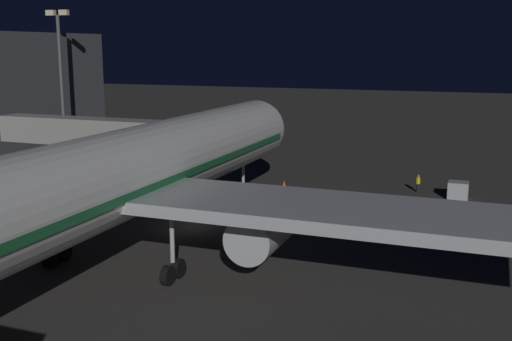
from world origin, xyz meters
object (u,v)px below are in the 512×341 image
(ground_crew_marshaller_fwd, at_px, (418,183))
(traffic_cone_nose_starboard, at_px, (244,180))
(jet_bridge, at_px, (113,133))
(apron_floodlight_mast, at_px, (61,77))
(airliner_at_gate, at_px, (101,184))
(traffic_cone_nose_port, at_px, (284,183))
(baggage_container_mid_row, at_px, (458,190))

(ground_crew_marshaller_fwd, bearing_deg, traffic_cone_nose_starboard, 6.25)
(jet_bridge, xyz_separation_m, apron_floodlight_mast, (14.17, -11.10, 4.45))
(apron_floodlight_mast, height_order, ground_crew_marshaller_fwd, apron_floodlight_mast)
(airliner_at_gate, xyz_separation_m, traffic_cone_nose_starboard, (2.20, -27.76, -5.52))
(ground_crew_marshaller_fwd, relative_size, traffic_cone_nose_starboard, 3.18)
(apron_floodlight_mast, relative_size, ground_crew_marshaller_fwd, 10.21)
(traffic_cone_nose_port, bearing_deg, ground_crew_marshaller_fwd, -171.64)
(jet_bridge, bearing_deg, apron_floodlight_mast, -38.08)
(apron_floodlight_mast, relative_size, traffic_cone_nose_starboard, 32.43)
(airliner_at_gate, xyz_separation_m, jet_bridge, (11.33, -18.17, 0.11))
(traffic_cone_nose_port, relative_size, traffic_cone_nose_starboard, 1.00)
(ground_crew_marshaller_fwd, height_order, traffic_cone_nose_port, ground_crew_marshaller_fwd)
(baggage_container_mid_row, distance_m, ground_crew_marshaller_fwd, 4.00)
(apron_floodlight_mast, relative_size, baggage_container_mid_row, 9.93)
(ground_crew_marshaller_fwd, bearing_deg, apron_floodlight_mast, 0.54)
(airliner_at_gate, bearing_deg, ground_crew_marshaller_fwd, -116.99)
(airliner_at_gate, height_order, ground_crew_marshaller_fwd, airliner_at_gate)
(baggage_container_mid_row, height_order, traffic_cone_nose_starboard, baggage_container_mid_row)
(airliner_at_gate, relative_size, jet_bridge, 2.77)
(baggage_container_mid_row, relative_size, traffic_cone_nose_port, 3.27)
(jet_bridge, relative_size, traffic_cone_nose_starboard, 38.17)
(apron_floodlight_mast, xyz_separation_m, baggage_container_mid_row, (-44.35, 0.99, -9.55))
(baggage_container_mid_row, height_order, traffic_cone_nose_port, baggage_container_mid_row)
(airliner_at_gate, distance_m, traffic_cone_nose_port, 28.39)
(jet_bridge, distance_m, ground_crew_marshaller_fwd, 29.25)
(jet_bridge, relative_size, baggage_container_mid_row, 11.68)
(airliner_at_gate, height_order, traffic_cone_nose_starboard, airliner_at_gate)
(ground_crew_marshaller_fwd, distance_m, traffic_cone_nose_starboard, 17.42)
(baggage_container_mid_row, relative_size, ground_crew_marshaller_fwd, 1.03)
(ground_crew_marshaller_fwd, height_order, traffic_cone_nose_starboard, ground_crew_marshaller_fwd)
(traffic_cone_nose_starboard, bearing_deg, jet_bridge, 46.39)
(apron_floodlight_mast, xyz_separation_m, ground_crew_marshaller_fwd, (-40.60, -0.39, -9.39))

